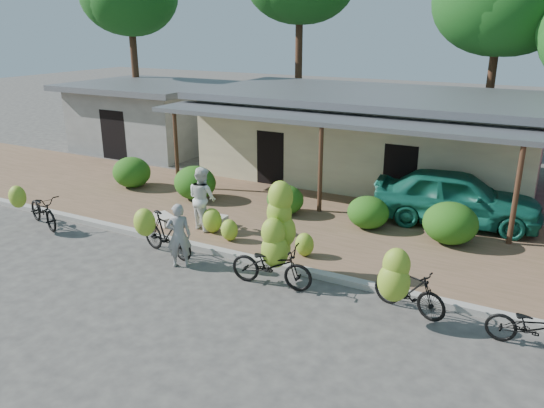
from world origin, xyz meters
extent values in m
plane|color=#3D3B39|center=(0.00, 0.00, 0.00)|extent=(100.00, 100.00, 0.00)
cube|color=#8A644A|center=(0.00, 5.00, 0.06)|extent=(60.00, 6.00, 0.12)
cube|color=#A8A399|center=(0.00, 2.00, 0.07)|extent=(60.00, 0.25, 0.15)
cube|color=beige|center=(0.00, 11.00, 1.55)|extent=(12.00, 6.00, 3.10)
cube|color=slate|center=(0.00, 11.00, 3.23)|extent=(13.00, 7.00, 0.25)
cube|color=black|center=(0.00, 8.05, 1.10)|extent=(1.40, 0.12, 2.20)
cube|color=slate|center=(0.00, 7.00, 2.90)|extent=(13.00, 2.00, 0.15)
cylinder|color=#4A2A1D|center=(-5.60, 6.10, 1.43)|extent=(0.14, 0.14, 2.85)
cylinder|color=#4A2A1D|center=(0.00, 6.10, 1.43)|extent=(0.14, 0.14, 2.85)
cylinder|color=#4A2A1D|center=(5.60, 6.10, 1.43)|extent=(0.14, 0.14, 2.85)
cube|color=#999894|center=(-11.00, 11.00, 1.45)|extent=(6.00, 5.00, 2.90)
cube|color=slate|center=(-11.00, 11.00, 3.02)|extent=(7.00, 6.00, 0.25)
cube|color=black|center=(-11.00, 8.55, 1.10)|extent=(1.40, 0.12, 2.20)
cylinder|color=#4A2A1D|center=(-13.50, 13.00, 3.77)|extent=(0.36, 0.36, 7.55)
cylinder|color=#4A2A1D|center=(-5.50, 16.00, 4.17)|extent=(0.36, 0.36, 8.34)
cylinder|color=#4A2A1D|center=(3.50, 16.50, 3.54)|extent=(0.36, 0.36, 7.07)
ellipsoid|color=#114515|center=(3.50, 16.50, 6.68)|extent=(5.59, 5.59, 4.47)
ellipsoid|color=#255B14|center=(-7.08, 5.32, 0.67)|extent=(1.42, 1.28, 1.11)
ellipsoid|color=#255B14|center=(-4.22, 5.26, 0.69)|extent=(1.46, 1.32, 1.14)
ellipsoid|color=#255B14|center=(-0.85, 5.38, 0.58)|extent=(1.18, 1.06, 0.92)
ellipsoid|color=#255B14|center=(1.82, 5.41, 0.59)|extent=(1.22, 1.10, 0.95)
ellipsoid|color=#255B14|center=(4.14, 5.36, 0.69)|extent=(1.47, 1.32, 1.15)
imported|color=black|center=(-6.90, 1.27, 0.50)|extent=(2.03, 1.28, 1.01)
ellipsoid|color=#A8CD33|center=(-7.12, 0.66, 1.06)|extent=(0.53, 0.45, 0.66)
imported|color=black|center=(-2.28, 1.35, 0.58)|extent=(1.99, 0.96, 1.15)
ellipsoid|color=#A8CD33|center=(-2.43, 0.72, 1.10)|extent=(0.58, 0.49, 0.72)
imported|color=black|center=(0.96, 1.09, 0.52)|extent=(2.04, 0.90, 1.04)
ellipsoid|color=#A8CD33|center=(0.85, 1.63, 0.75)|extent=(0.61, 0.52, 0.76)
ellipsoid|color=#A8CD33|center=(0.95, 1.65, 1.17)|extent=(0.66, 0.56, 0.83)
ellipsoid|color=#A8CD33|center=(0.87, 1.64, 1.61)|extent=(0.61, 0.52, 0.76)
ellipsoid|color=#A8CD33|center=(0.90, 1.64, 2.02)|extent=(0.60, 0.51, 0.75)
ellipsoid|color=#A8CD33|center=(0.94, 1.29, 0.81)|extent=(0.67, 0.57, 0.84)
ellipsoid|color=#A8CD33|center=(0.90, 1.29, 1.24)|extent=(0.58, 0.49, 0.72)
imported|color=black|center=(4.06, 1.41, 0.51)|extent=(1.75, 0.93, 1.01)
ellipsoid|color=#A8CD33|center=(3.87, 0.79, 0.93)|extent=(0.66, 0.56, 0.82)
ellipsoid|color=#A8CD33|center=(3.89, 0.84, 1.30)|extent=(0.55, 0.47, 0.69)
imported|color=black|center=(6.46, 1.17, 0.45)|extent=(1.72, 0.60, 0.90)
ellipsoid|color=#A8CD33|center=(-1.97, 2.97, 0.48)|extent=(0.58, 0.49, 0.72)
ellipsoid|color=#A8CD33|center=(-1.21, 2.70, 0.43)|extent=(0.49, 0.42, 0.61)
ellipsoid|color=#A8CD33|center=(1.03, 2.75, 0.43)|extent=(0.49, 0.42, 0.62)
cube|color=beige|center=(-2.30, 3.49, 0.27)|extent=(0.87, 0.45, 0.30)
cube|color=beige|center=(-3.62, 2.87, 0.26)|extent=(0.84, 0.67, 0.28)
imported|color=gray|center=(-1.56, 0.95, 0.83)|extent=(0.72, 0.68, 1.66)
imported|color=white|center=(-2.38, 3.12, 1.04)|extent=(1.08, 0.95, 1.84)
imported|color=#176A56|center=(3.97, 7.00, 0.93)|extent=(5.00, 2.56, 1.63)
camera|label=1|loc=(6.19, -8.66, 5.77)|focal=35.00mm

